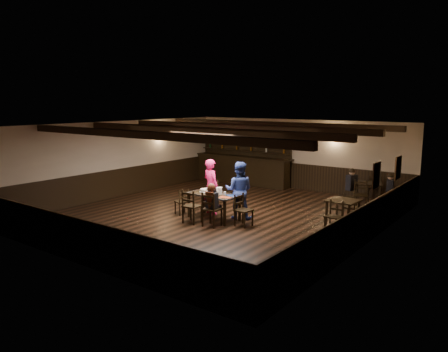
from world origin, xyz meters
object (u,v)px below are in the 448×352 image
Objects in this scene: chair_near_left at (190,204)px; cake at (204,190)px; chair_near_right at (210,207)px; dining_table at (214,197)px; man_blue at (239,190)px; bar_counter at (243,166)px; woman_pink at (211,186)px.

chair_near_left reaches higher than cake.
chair_near_right is 1.12m from cake.
chair_near_right is (0.65, 0.07, -0.00)m from chair_near_left.
dining_table is 1.66× the size of chair_near_left.
chair_near_right is 1.22m from man_blue.
man_blue reaches higher than dining_table.
cake is 0.07× the size of bar_counter.
bar_counter is at bearing 111.07° from chair_near_left.
dining_table is 0.80m from chair_near_left.
man_blue is at bearing 83.63° from chair_near_right.
woman_pink is at bearing 127.47° from chair_near_right.
bar_counter is (-2.55, 5.21, 0.06)m from dining_table.
chair_near_left is at bearing -108.44° from dining_table.
man_blue is at bearing 43.03° from dining_table.
bar_counter is at bearing -80.41° from man_blue.
chair_near_left is at bearing 34.27° from man_blue.
man_blue is 1.04m from cake.
chair_near_left is 0.57× the size of man_blue.
chair_near_right is 3.25× the size of cake.
man_blue is (0.13, 1.18, 0.28)m from chair_near_right.
woman_pink is 5.16m from bar_counter.
dining_table is 5.80m from bar_counter.
bar_counter is (-2.95, 5.89, 0.17)m from chair_near_right.
man_blue is (0.78, 1.25, 0.28)m from chair_near_left.
man_blue is at bearing 57.87° from chair_near_left.
dining_table is at bearing 120.72° from chair_near_right.
chair_near_left is 3.27× the size of cake.
bar_counter reaches higher than dining_table.
dining_table is at bearing -63.95° from bar_counter.
woman_pink is (-0.89, 1.15, 0.28)m from chair_near_right.
chair_near_left is 0.85m from cake.
cake is at bearing 171.74° from dining_table.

